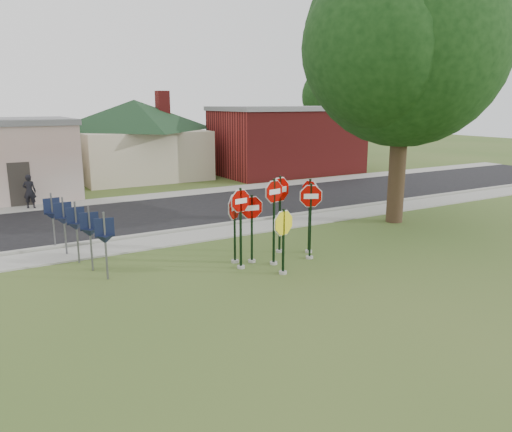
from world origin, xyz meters
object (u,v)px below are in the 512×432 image
stop_sign_center (274,210)px  stop_sign_yellow (283,234)px  stop_sign_left (241,218)px  oak_tree (405,44)px  pedestrian (29,191)px

stop_sign_center → stop_sign_yellow: bearing=-104.9°
stop_sign_center → stop_sign_left: size_ratio=1.08×
stop_sign_center → oak_tree: bearing=16.7°
stop_sign_center → stop_sign_yellow: stop_sign_center is taller
stop_sign_center → oak_tree: size_ratio=0.24×
pedestrian → stop_sign_left: bearing=131.9°
stop_sign_left → pedestrian: size_ratio=1.60×
stop_sign_yellow → pedestrian: (-5.35, 13.90, -0.36)m
oak_tree → pedestrian: size_ratio=7.22×
stop_sign_center → oak_tree: 9.68m
pedestrian → oak_tree: bearing=163.4°
stop_sign_yellow → stop_sign_left: bearing=127.8°
stop_sign_left → oak_tree: bearing=13.6°
stop_sign_left → pedestrian: bearing=109.4°
oak_tree → pedestrian: oak_tree is taller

